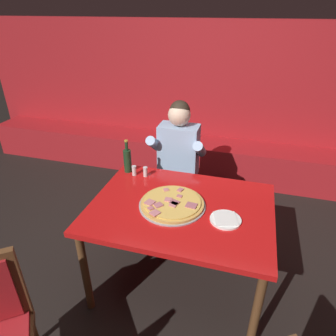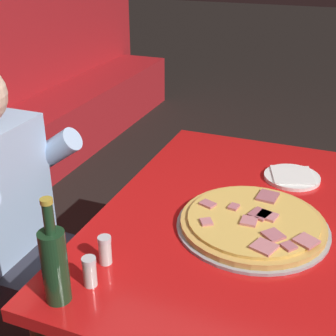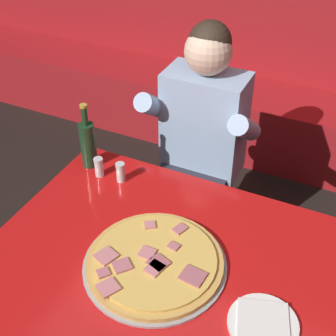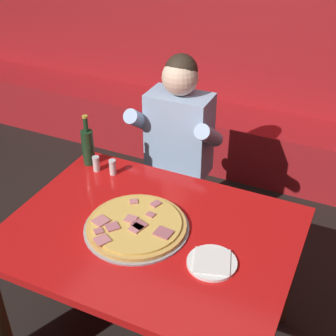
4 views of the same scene
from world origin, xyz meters
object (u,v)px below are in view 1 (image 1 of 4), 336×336
at_px(beer_bottle, 127,160).
at_px(diner_seated_blue_shirt, 176,161).
at_px(plate_white_paper, 225,219).
at_px(main_dining_table, 181,215).
at_px(shaker_oregano, 145,172).
at_px(pizza, 172,203).
at_px(shaker_parmesan, 134,171).

distance_m(beer_bottle, diner_seated_blue_shirt, 0.54).
bearing_deg(plate_white_paper, main_dining_table, 166.24).
height_order(main_dining_table, diner_seated_blue_shirt, diner_seated_blue_shirt).
bearing_deg(shaker_oregano, plate_white_paper, -29.90).
xyz_separation_m(pizza, beer_bottle, (-0.50, 0.39, 0.09)).
relative_size(main_dining_table, diner_seated_blue_shirt, 1.02).
bearing_deg(plate_white_paper, beer_bottle, 153.10).
bearing_deg(plate_white_paper, diner_seated_blue_shirt, 123.33).
bearing_deg(pizza, diner_seated_blue_shirt, 102.36).
bearing_deg(diner_seated_blue_shirt, shaker_parmesan, -119.27).
bearing_deg(plate_white_paper, shaker_parmesan, 153.62).
bearing_deg(plate_white_paper, pizza, 170.41).
height_order(pizza, diner_seated_blue_shirt, diner_seated_blue_shirt).
height_order(beer_bottle, shaker_oregano, beer_bottle).
xyz_separation_m(main_dining_table, beer_bottle, (-0.56, 0.37, 0.19)).
distance_m(main_dining_table, plate_white_paper, 0.35).
bearing_deg(shaker_parmesan, plate_white_paper, -26.38).
height_order(pizza, beer_bottle, beer_bottle).
bearing_deg(beer_bottle, pizza, -37.59).
height_order(main_dining_table, shaker_oregano, shaker_oregano).
bearing_deg(beer_bottle, main_dining_table, -33.41).
bearing_deg(diner_seated_blue_shirt, shaker_oregano, -109.26).
xyz_separation_m(plate_white_paper, diner_seated_blue_shirt, (-0.56, 0.85, -0.06)).
relative_size(main_dining_table, beer_bottle, 4.44).
distance_m(pizza, shaker_oregano, 0.48).
bearing_deg(diner_seated_blue_shirt, pizza, -77.64).
xyz_separation_m(shaker_oregano, diner_seated_blue_shirt, (0.15, 0.44, -0.09)).
distance_m(main_dining_table, shaker_parmesan, 0.60).
relative_size(plate_white_paper, diner_seated_blue_shirt, 0.16).
bearing_deg(shaker_oregano, shaker_parmesan, -175.29).
bearing_deg(diner_seated_blue_shirt, plate_white_paper, -56.67).
distance_m(shaker_parmesan, diner_seated_blue_shirt, 0.52).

